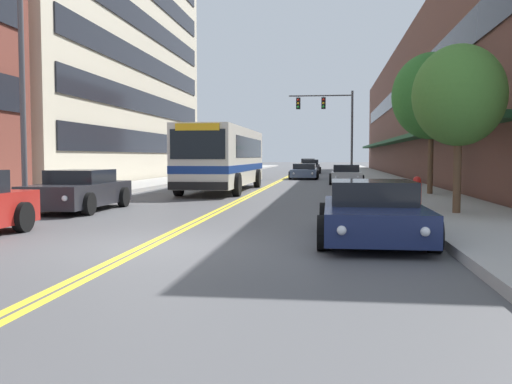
{
  "coord_description": "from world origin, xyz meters",
  "views": [
    {
      "loc": [
        3.4,
        -10.41,
        1.7
      ],
      "look_at": [
        -0.97,
        23.69,
        -0.45
      ],
      "focal_mm": 40.0,
      "sensor_mm": 36.0,
      "label": 1
    }
  ],
  "objects_px": {
    "traffic_signal_mast": "(331,117)",
    "fire_hydrant": "(417,193)",
    "car_navy_parked_right_foreground": "(372,212)",
    "street_tree_right_mid": "(432,96)",
    "car_black_parked_left_near": "(216,172)",
    "street_lamp_left_near": "(31,27)",
    "car_champagne_moving_second": "(308,165)",
    "car_dark_grey_moving_lead": "(311,167)",
    "street_tree_right_near": "(459,96)",
    "car_charcoal_parked_left_far": "(79,191)",
    "city_bus": "(224,156)",
    "car_slate_blue_moving_third": "(304,172)",
    "car_silver_parked_right_mid": "(346,175)"
  },
  "relations": [
    {
      "from": "car_slate_blue_moving_third",
      "to": "street_tree_right_mid",
      "type": "bearing_deg",
      "value": -73.0
    },
    {
      "from": "city_bus",
      "to": "traffic_signal_mast",
      "type": "distance_m",
      "value": 19.31
    },
    {
      "from": "car_black_parked_left_near",
      "to": "street_tree_right_mid",
      "type": "xyz_separation_m",
      "value": [
        11.91,
        -15.31,
        3.5
      ]
    },
    {
      "from": "car_champagne_moving_second",
      "to": "fire_hydrant",
      "type": "bearing_deg",
      "value": -84.4
    },
    {
      "from": "street_lamp_left_near",
      "to": "street_tree_right_mid",
      "type": "distance_m",
      "value": 15.14
    },
    {
      "from": "car_navy_parked_right_foreground",
      "to": "fire_hydrant",
      "type": "distance_m",
      "value": 5.58
    },
    {
      "from": "traffic_signal_mast",
      "to": "fire_hydrant",
      "type": "relative_size",
      "value": 7.35
    },
    {
      "from": "street_lamp_left_near",
      "to": "car_black_parked_left_near",
      "type": "bearing_deg",
      "value": 88.59
    },
    {
      "from": "street_tree_right_near",
      "to": "traffic_signal_mast",
      "type": "bearing_deg",
      "value": 96.18
    },
    {
      "from": "car_charcoal_parked_left_far",
      "to": "fire_hydrant",
      "type": "xyz_separation_m",
      "value": [
        10.33,
        0.01,
        0.04
      ]
    },
    {
      "from": "car_dark_grey_moving_lead",
      "to": "street_tree_right_near",
      "type": "distance_m",
      "value": 42.7
    },
    {
      "from": "street_tree_right_near",
      "to": "street_lamp_left_near",
      "type": "bearing_deg",
      "value": -178.03
    },
    {
      "from": "car_charcoal_parked_left_far",
      "to": "car_champagne_moving_second",
      "type": "bearing_deg",
      "value": 84.05
    },
    {
      "from": "car_navy_parked_right_foreground",
      "to": "car_silver_parked_right_mid",
      "type": "bearing_deg",
      "value": 89.6
    },
    {
      "from": "fire_hydrant",
      "to": "car_silver_parked_right_mid",
      "type": "bearing_deg",
      "value": 94.63
    },
    {
      "from": "street_tree_right_near",
      "to": "car_silver_parked_right_mid",
      "type": "bearing_deg",
      "value": 96.85
    },
    {
      "from": "street_tree_right_mid",
      "to": "fire_hydrant",
      "type": "relative_size",
      "value": 6.08
    },
    {
      "from": "car_champagne_moving_second",
      "to": "street_lamp_left_near",
      "type": "height_order",
      "value": "street_lamp_left_near"
    },
    {
      "from": "traffic_signal_mast",
      "to": "fire_hydrant",
      "type": "distance_m",
      "value": 29.47
    },
    {
      "from": "car_champagne_moving_second",
      "to": "street_tree_right_mid",
      "type": "height_order",
      "value": "street_tree_right_mid"
    },
    {
      "from": "street_tree_right_mid",
      "to": "car_dark_grey_moving_lead",
      "type": "bearing_deg",
      "value": 99.84
    },
    {
      "from": "car_slate_blue_moving_third",
      "to": "city_bus",
      "type": "bearing_deg",
      "value": -101.98
    },
    {
      "from": "car_charcoal_parked_left_far",
      "to": "street_tree_right_mid",
      "type": "xyz_separation_m",
      "value": [
        11.87,
        6.87,
        3.51
      ]
    },
    {
      "from": "car_charcoal_parked_left_far",
      "to": "street_tree_right_near",
      "type": "relative_size",
      "value": 1.04
    },
    {
      "from": "car_slate_blue_moving_third",
      "to": "street_tree_right_near",
      "type": "relative_size",
      "value": 1.07
    },
    {
      "from": "car_dark_grey_moving_lead",
      "to": "car_champagne_moving_second",
      "type": "xyz_separation_m",
      "value": [
        -0.61,
        9.9,
        0.03
      ]
    },
    {
      "from": "car_champagne_moving_second",
      "to": "street_tree_right_mid",
      "type": "relative_size",
      "value": 0.79
    },
    {
      "from": "car_charcoal_parked_left_far",
      "to": "car_dark_grey_moving_lead",
      "type": "relative_size",
      "value": 1.01
    },
    {
      "from": "car_silver_parked_right_mid",
      "to": "traffic_signal_mast",
      "type": "relative_size",
      "value": 0.63
    },
    {
      "from": "car_navy_parked_right_foreground",
      "to": "car_black_parked_left_near",
      "type": "bearing_deg",
      "value": 107.56
    },
    {
      "from": "car_slate_blue_moving_third",
      "to": "fire_hydrant",
      "type": "height_order",
      "value": "car_slate_blue_moving_third"
    },
    {
      "from": "car_slate_blue_moving_third",
      "to": "street_tree_right_mid",
      "type": "height_order",
      "value": "street_tree_right_mid"
    },
    {
      "from": "car_navy_parked_right_foreground",
      "to": "street_tree_right_mid",
      "type": "distance_m",
      "value": 13.09
    },
    {
      "from": "car_black_parked_left_near",
      "to": "traffic_signal_mast",
      "type": "bearing_deg",
      "value": 40.88
    },
    {
      "from": "street_tree_right_near",
      "to": "car_black_parked_left_near",
      "type": "bearing_deg",
      "value": 115.68
    },
    {
      "from": "street_tree_right_mid",
      "to": "fire_hydrant",
      "type": "height_order",
      "value": "street_tree_right_mid"
    },
    {
      "from": "city_bus",
      "to": "fire_hydrant",
      "type": "bearing_deg",
      "value": -54.46
    },
    {
      "from": "car_charcoal_parked_left_far",
      "to": "street_lamp_left_near",
      "type": "distance_m",
      "value": 5.04
    },
    {
      "from": "car_slate_blue_moving_third",
      "to": "street_tree_right_mid",
      "type": "xyz_separation_m",
      "value": [
        5.94,
        -19.42,
        3.58
      ]
    },
    {
      "from": "car_slate_blue_moving_third",
      "to": "traffic_signal_mast",
      "type": "height_order",
      "value": "traffic_signal_mast"
    },
    {
      "from": "traffic_signal_mast",
      "to": "street_tree_right_near",
      "type": "bearing_deg",
      "value": -83.82
    },
    {
      "from": "car_slate_blue_moving_third",
      "to": "fire_hydrant",
      "type": "relative_size",
      "value": 5.14
    },
    {
      "from": "car_navy_parked_right_foreground",
      "to": "car_silver_parked_right_mid",
      "type": "relative_size",
      "value": 1.06
    },
    {
      "from": "car_dark_grey_moving_lead",
      "to": "street_tree_right_near",
      "type": "height_order",
      "value": "street_tree_right_near"
    },
    {
      "from": "car_champagne_moving_second",
      "to": "traffic_signal_mast",
      "type": "bearing_deg",
      "value": -83.25
    },
    {
      "from": "car_navy_parked_right_foreground",
      "to": "traffic_signal_mast",
      "type": "distance_m",
      "value": 34.66
    },
    {
      "from": "car_silver_parked_right_mid",
      "to": "fire_hydrant",
      "type": "bearing_deg",
      "value": -85.37
    },
    {
      "from": "car_navy_parked_right_foreground",
      "to": "street_tree_right_mid",
      "type": "bearing_deg",
      "value": 75.24
    },
    {
      "from": "car_black_parked_left_near",
      "to": "car_dark_grey_moving_lead",
      "type": "bearing_deg",
      "value": 72.49
    },
    {
      "from": "car_slate_blue_moving_third",
      "to": "street_lamp_left_near",
      "type": "relative_size",
      "value": 0.53
    }
  ]
}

